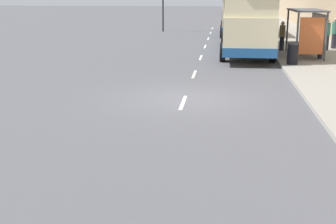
{
  "coord_description": "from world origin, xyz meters",
  "views": [
    {
      "loc": [
        1.3,
        -15.41,
        3.5
      ],
      "look_at": [
        -2.31,
        14.37,
        -4.19
      ],
      "focal_mm": 50.0,
      "sensor_mm": 36.0,
      "label": 1
    }
  ],
  "objects_px": {
    "car_1": "(240,16)",
    "pedestrian_4": "(282,36)",
    "bus_shelter": "(310,24)",
    "car_0": "(230,9)",
    "car_2": "(231,8)",
    "pedestrian_3": "(321,43)",
    "pedestrian_at_shelter": "(327,34)",
    "pedestrian_1": "(335,33)",
    "double_decker_bus_ahead": "(238,7)",
    "double_decker_bus_near": "(246,14)",
    "litter_bin": "(293,53)"
  },
  "relations": [
    {
      "from": "car_1",
      "to": "pedestrian_4",
      "type": "relative_size",
      "value": 2.65
    },
    {
      "from": "car_0",
      "to": "car_1",
      "type": "bearing_deg",
      "value": -87.56
    },
    {
      "from": "pedestrian_4",
      "to": "car_1",
      "type": "bearing_deg",
      "value": 93.72
    },
    {
      "from": "pedestrian_at_shelter",
      "to": "pedestrian_4",
      "type": "distance_m",
      "value": 2.68
    },
    {
      "from": "car_0",
      "to": "pedestrian_1",
      "type": "bearing_deg",
      "value": -82.69
    },
    {
      "from": "double_decker_bus_ahead",
      "to": "car_0",
      "type": "relative_size",
      "value": 2.47
    },
    {
      "from": "pedestrian_at_shelter",
      "to": "double_decker_bus_near",
      "type": "bearing_deg",
      "value": -168.63
    },
    {
      "from": "double_decker_bus_near",
      "to": "pedestrian_4",
      "type": "relative_size",
      "value": 6.73
    },
    {
      "from": "bus_shelter",
      "to": "pedestrian_1",
      "type": "bearing_deg",
      "value": 61.88
    },
    {
      "from": "double_decker_bus_ahead",
      "to": "car_0",
      "type": "xyz_separation_m",
      "value": [
        -0.31,
        35.76,
        -1.38
      ]
    },
    {
      "from": "litter_bin",
      "to": "pedestrian_3",
      "type": "bearing_deg",
      "value": 52.15
    },
    {
      "from": "bus_shelter",
      "to": "double_decker_bus_near",
      "type": "distance_m",
      "value": 3.94
    },
    {
      "from": "double_decker_bus_ahead",
      "to": "pedestrian_4",
      "type": "distance_m",
      "value": 12.52
    },
    {
      "from": "car_1",
      "to": "litter_bin",
      "type": "distance_m",
      "value": 32.59
    },
    {
      "from": "bus_shelter",
      "to": "car_0",
      "type": "xyz_separation_m",
      "value": [
        -3.76,
        50.65,
        -0.97
      ]
    },
    {
      "from": "car_0",
      "to": "car_2",
      "type": "bearing_deg",
      "value": 88.09
    },
    {
      "from": "pedestrian_4",
      "to": "litter_bin",
      "type": "height_order",
      "value": "pedestrian_4"
    },
    {
      "from": "double_decker_bus_near",
      "to": "bus_shelter",
      "type": "bearing_deg",
      "value": -32.69
    },
    {
      "from": "pedestrian_4",
      "to": "litter_bin",
      "type": "relative_size",
      "value": 1.63
    },
    {
      "from": "car_2",
      "to": "pedestrian_at_shelter",
      "type": "distance_m",
      "value": 55.12
    },
    {
      "from": "pedestrian_1",
      "to": "bus_shelter",
      "type": "bearing_deg",
      "value": -118.12
    },
    {
      "from": "car_2",
      "to": "pedestrian_at_shelter",
      "type": "relative_size",
      "value": 2.22
    },
    {
      "from": "double_decker_bus_ahead",
      "to": "pedestrian_1",
      "type": "height_order",
      "value": "double_decker_bus_ahead"
    },
    {
      "from": "pedestrian_1",
      "to": "car_2",
      "type": "bearing_deg",
      "value": 96.07
    },
    {
      "from": "car_1",
      "to": "pedestrian_1",
      "type": "bearing_deg",
      "value": -78.73
    },
    {
      "from": "double_decker_bus_near",
      "to": "car_0",
      "type": "distance_m",
      "value": 48.56
    },
    {
      "from": "double_decker_bus_near",
      "to": "pedestrian_3",
      "type": "relative_size",
      "value": 7.2
    },
    {
      "from": "pedestrian_1",
      "to": "pedestrian_4",
      "type": "bearing_deg",
      "value": -155.91
    },
    {
      "from": "car_1",
      "to": "litter_bin",
      "type": "bearing_deg",
      "value": -87.12
    },
    {
      "from": "car_1",
      "to": "double_decker_bus_near",
      "type": "bearing_deg",
      "value": -90.91
    },
    {
      "from": "pedestrian_4",
      "to": "car_0",
      "type": "bearing_deg",
      "value": 93.16
    },
    {
      "from": "pedestrian_at_shelter",
      "to": "litter_bin",
      "type": "relative_size",
      "value": 1.78
    },
    {
      "from": "double_decker_bus_ahead",
      "to": "car_1",
      "type": "bearing_deg",
      "value": 87.71
    },
    {
      "from": "bus_shelter",
      "to": "car_0",
      "type": "bearing_deg",
      "value": 94.24
    },
    {
      "from": "double_decker_bus_ahead",
      "to": "car_0",
      "type": "distance_m",
      "value": 35.79
    },
    {
      "from": "pedestrian_at_shelter",
      "to": "pedestrian_4",
      "type": "relative_size",
      "value": 1.09
    },
    {
      "from": "bus_shelter",
      "to": "car_1",
      "type": "xyz_separation_m",
      "value": [
        -2.86,
        29.6,
        -1.03
      ]
    },
    {
      "from": "pedestrian_at_shelter",
      "to": "car_0",
      "type": "bearing_deg",
      "value": 96.35
    },
    {
      "from": "bus_shelter",
      "to": "pedestrian_4",
      "type": "height_order",
      "value": "bus_shelter"
    },
    {
      "from": "pedestrian_4",
      "to": "double_decker_bus_near",
      "type": "bearing_deg",
      "value": -166.14
    },
    {
      "from": "bus_shelter",
      "to": "pedestrian_at_shelter",
      "type": "xyz_separation_m",
      "value": [
        1.54,
        3.09,
        -0.78
      ]
    },
    {
      "from": "double_decker_bus_near",
      "to": "car_2",
      "type": "height_order",
      "value": "double_decker_bus_near"
    },
    {
      "from": "double_decker_bus_ahead",
      "to": "pedestrian_1",
      "type": "distance_m",
      "value": 12.2
    },
    {
      "from": "double_decker_bus_near",
      "to": "car_0",
      "type": "relative_size",
      "value": 2.71
    },
    {
      "from": "pedestrian_at_shelter",
      "to": "pedestrian_1",
      "type": "bearing_deg",
      "value": 57.33
    },
    {
      "from": "double_decker_bus_near",
      "to": "litter_bin",
      "type": "height_order",
      "value": "double_decker_bus_near"
    },
    {
      "from": "car_1",
      "to": "pedestrian_at_shelter",
      "type": "height_order",
      "value": "pedestrian_at_shelter"
    },
    {
      "from": "pedestrian_3",
      "to": "double_decker_bus_near",
      "type": "bearing_deg",
      "value": 142.89
    },
    {
      "from": "car_2",
      "to": "pedestrian_3",
      "type": "relative_size",
      "value": 2.59
    },
    {
      "from": "bus_shelter",
      "to": "car_2",
      "type": "xyz_separation_m",
      "value": [
        -3.51,
        57.98,
        -0.99
      ]
    }
  ]
}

